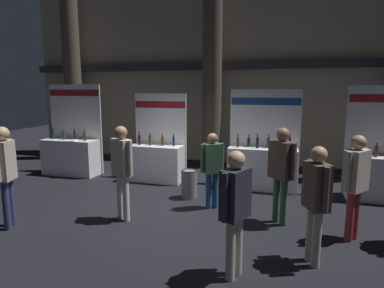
% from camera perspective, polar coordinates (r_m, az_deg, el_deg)
% --- Properties ---
extents(ground_plane, '(27.41, 27.41, 0.00)m').
position_cam_1_polar(ground_plane, '(7.13, -3.61, -10.68)').
color(ground_plane, black).
extents(hall_colonnade, '(13.71, 1.31, 5.84)m').
position_cam_1_polar(hall_colonnade, '(11.00, 4.36, 11.73)').
color(hall_colonnade, tan).
rests_on(hall_colonnade, ground_plane).
extents(exhibitor_booth_0, '(1.69, 0.75, 2.60)m').
position_cam_1_polar(exhibitor_booth_0, '(10.13, -20.30, -1.43)').
color(exhibitor_booth_0, white).
rests_on(exhibitor_booth_0, ground_plane).
extents(exhibitor_booth_1, '(1.48, 0.66, 2.35)m').
position_cam_1_polar(exhibitor_booth_1, '(8.90, -6.12, -2.64)').
color(exhibitor_booth_1, white).
rests_on(exhibitor_booth_1, ground_plane).
extents(exhibitor_booth_2, '(1.75, 0.66, 2.46)m').
position_cam_1_polar(exhibitor_booth_2, '(8.35, 12.20, -3.40)').
color(exhibitor_booth_2, white).
rests_on(exhibitor_booth_2, ground_plane).
extents(trash_bin, '(0.37, 0.37, 0.66)m').
position_cam_1_polar(trash_bin, '(7.50, -0.48, -6.99)').
color(trash_bin, slate).
rests_on(trash_bin, ground_plane).
extents(visitor_0, '(0.44, 0.40, 1.59)m').
position_cam_1_polar(visitor_0, '(6.73, 3.55, -3.59)').
color(visitor_0, navy).
rests_on(visitor_0, ground_plane).
extents(visitor_3, '(0.50, 0.34, 1.80)m').
position_cam_1_polar(visitor_3, '(6.22, -12.15, -3.59)').
color(visitor_3, silver).
rests_on(visitor_3, ground_plane).
extents(visitor_5, '(0.38, 0.56, 1.71)m').
position_cam_1_polar(visitor_5, '(4.28, 7.57, -10.16)').
color(visitor_5, '#ADA393').
rests_on(visitor_5, ground_plane).
extents(visitor_6, '(0.38, 0.52, 1.71)m').
position_cam_1_polar(visitor_6, '(4.87, 20.87, -8.30)').
color(visitor_6, '#ADA393').
rests_on(visitor_6, ground_plane).
extents(visitor_7, '(0.45, 0.48, 1.75)m').
position_cam_1_polar(visitor_7, '(5.89, 26.68, -5.29)').
color(visitor_7, maroon).
rests_on(visitor_7, ground_plane).
extents(visitor_8, '(0.50, 0.49, 1.79)m').
position_cam_1_polar(visitor_8, '(6.12, 15.37, -3.74)').
color(visitor_8, '#33563D').
rests_on(visitor_8, ground_plane).
extents(visitor_9, '(0.33, 0.52, 1.83)m').
position_cam_1_polar(visitor_9, '(6.60, -29.82, -3.69)').
color(visitor_9, navy).
rests_on(visitor_9, ground_plane).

